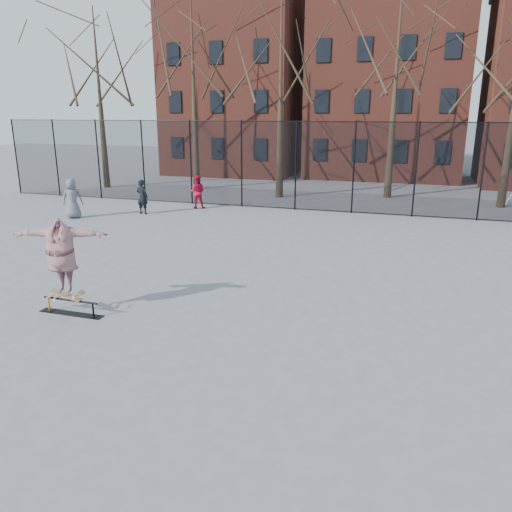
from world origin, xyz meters
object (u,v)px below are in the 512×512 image
(bystander_grey, at_px, (72,198))
(bystander_black, at_px, (142,197))
(skater, at_px, (62,259))
(bystander_red, at_px, (197,192))
(skate_rail, at_px, (71,308))
(skateboard, at_px, (66,297))

(bystander_grey, bearing_deg, bystander_black, -174.35)
(skater, relative_size, bystander_red, 1.34)
(skate_rail, distance_m, skateboard, 0.28)
(bystander_grey, height_order, bystander_red, bystander_grey)
(bystander_black, bearing_deg, skate_rail, 118.58)
(skater, bearing_deg, skate_rail, -17.13)
(skater, bearing_deg, bystander_grey, 109.17)
(skate_rail, xyz_separation_m, bystander_grey, (-6.64, 8.91, 0.71))
(bystander_black, bearing_deg, bystander_grey, 42.48)
(skateboard, height_order, skater, skater)
(skate_rail, height_order, bystander_red, bystander_red)
(skateboard, xyz_separation_m, skater, (0.00, 0.00, 0.89))
(skateboard, height_order, bystander_red, bystander_red)
(skate_rail, relative_size, bystander_black, 1.04)
(skater, distance_m, bystander_black, 11.43)
(bystander_grey, xyz_separation_m, bystander_red, (4.10, 3.69, -0.07))
(skate_rail, bearing_deg, bystander_grey, 126.68)
(skate_rail, relative_size, skater, 0.77)
(skateboard, bearing_deg, skate_rail, 0.00)
(skater, bearing_deg, skateboard, -107.13)
(skate_rail, distance_m, skater, 1.15)
(skateboard, height_order, bystander_grey, bystander_grey)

